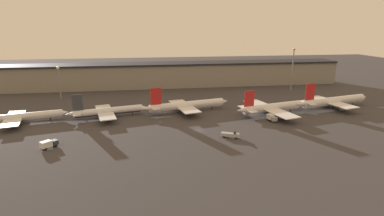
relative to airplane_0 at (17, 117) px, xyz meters
name	(u,v)px	position (x,y,z in m)	size (l,w,h in m)	color
ground	(198,130)	(78.76, -21.16, -2.92)	(600.00, 600.00, 0.00)	#383538
terminal_building	(176,74)	(78.76, 74.98, 5.61)	(238.65, 20.39, 16.93)	gray
airplane_0	(17,117)	(0.00, 0.00, 0.00)	(42.53, 27.51, 11.96)	silver
airplane_1	(107,111)	(38.84, 3.98, 0.02)	(38.32, 28.29, 12.20)	silver
airplane_2	(187,105)	(77.60, 7.44, 0.44)	(46.17, 27.95, 13.58)	silver
airplane_3	(271,108)	(118.47, -3.15, 0.46)	(39.60, 36.87, 12.89)	silver
airplane_4	(333,101)	(156.05, 3.39, 0.70)	(48.03, 29.12, 14.29)	silver
service_vehicle_0	(230,135)	(89.63, -31.55, -1.61)	(7.28, 4.76, 2.76)	#9EA3A8
service_vehicle_1	(272,118)	(114.17, -13.79, -1.24)	(3.58, 5.77, 3.00)	#9EA3A8
service_vehicle_2	(48,144)	(22.28, -31.49, -1.27)	(5.95, 6.01, 2.90)	#282D38
lamp_post_0	(59,78)	(7.46, 44.47, 10.07)	(1.80, 1.80, 19.79)	slate
lamp_post_1	(293,65)	(152.37, 44.47, 15.10)	(1.80, 1.80, 28.88)	slate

